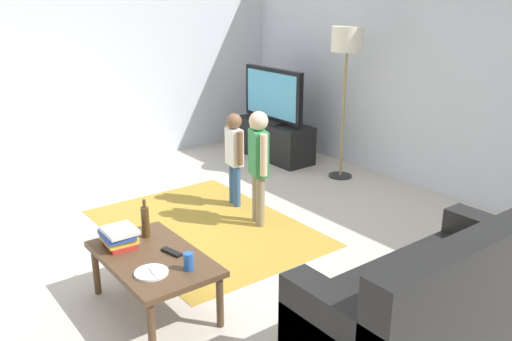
{
  "coord_description": "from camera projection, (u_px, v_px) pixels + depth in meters",
  "views": [
    {
      "loc": [
        3.53,
        -2.08,
        2.14
      ],
      "look_at": [
        0.0,
        0.6,
        0.65
      ],
      "focal_mm": 37.3,
      "sensor_mm": 36.0,
      "label": 1
    }
  ],
  "objects": [
    {
      "name": "ground",
      "position": [
        200.0,
        256.0,
        4.54
      ],
      "size": [
        7.8,
        7.8,
        0.0
      ],
      "primitive_type": "plane",
      "color": "beige"
    },
    {
      "name": "tv_stand",
      "position": [
        274.0,
        140.0,
        7.17
      ],
      "size": [
        1.2,
        0.44,
        0.5
      ],
      "color": "black",
      "rests_on": "ground"
    },
    {
      "name": "couch",
      "position": [
        440.0,
        305.0,
        3.31
      ],
      "size": [
        0.8,
        1.8,
        0.86
      ],
      "color": "black",
      "rests_on": "ground"
    },
    {
      "name": "book_stack",
      "position": [
        119.0,
        237.0,
        3.77
      ],
      "size": [
        0.28,
        0.24,
        0.14
      ],
      "color": "red",
      "rests_on": "coffee_table"
    },
    {
      "name": "tv",
      "position": [
        273.0,
        96.0,
        6.96
      ],
      "size": [
        1.1,
        0.28,
        0.71
      ],
      "color": "black",
      "rests_on": "tv_stand"
    },
    {
      "name": "coffee_table",
      "position": [
        153.0,
        262.0,
        3.67
      ],
      "size": [
        1.0,
        0.6,
        0.42
      ],
      "color": "#513823",
      "rests_on": "ground"
    },
    {
      "name": "plate",
      "position": [
        151.0,
        273.0,
        3.41
      ],
      "size": [
        0.22,
        0.22,
        0.02
      ],
      "color": "white",
      "rests_on": "coffee_table"
    },
    {
      "name": "wall_left",
      "position": [
        65.0,
        61.0,
        6.37
      ],
      "size": [
        0.12,
        6.0,
        2.7
      ],
      "primitive_type": "cube",
      "color": "silver",
      "rests_on": "ground"
    },
    {
      "name": "floor_lamp",
      "position": [
        347.0,
        48.0,
        6.0
      ],
      "size": [
        0.36,
        0.36,
        1.78
      ],
      "color": "#262626",
      "rests_on": "ground"
    },
    {
      "name": "wall_back",
      "position": [
        430.0,
        68.0,
        5.82
      ],
      "size": [
        6.0,
        0.12,
        2.7
      ],
      "primitive_type": "cube",
      "color": "silver",
      "rests_on": "ground"
    },
    {
      "name": "tv_remote",
      "position": [
        172.0,
        252.0,
        3.68
      ],
      "size": [
        0.18,
        0.09,
        0.02
      ],
      "primitive_type": "cube",
      "rotation": [
        0.0,
        0.0,
        0.23
      ],
      "color": "black",
      "rests_on": "coffee_table"
    },
    {
      "name": "child_near_tv",
      "position": [
        234.0,
        151.0,
        5.45
      ],
      "size": [
        0.33,
        0.16,
        0.99
      ],
      "color": "#33598C",
      "rests_on": "ground"
    },
    {
      "name": "bottle",
      "position": [
        145.0,
        221.0,
        3.9
      ],
      "size": [
        0.06,
        0.06,
        0.29
      ],
      "color": "#4C3319",
      "rests_on": "coffee_table"
    },
    {
      "name": "area_rug",
      "position": [
        205.0,
        227.0,
        5.09
      ],
      "size": [
        2.2,
        1.6,
        0.01
      ],
      "primitive_type": "cube",
      "color": "#B28C33",
      "rests_on": "ground"
    },
    {
      "name": "soda_can",
      "position": [
        189.0,
        261.0,
        3.45
      ],
      "size": [
        0.07,
        0.07,
        0.12
      ],
      "primitive_type": "cylinder",
      "color": "#2659B2",
      "rests_on": "coffee_table"
    },
    {
      "name": "child_center",
      "position": [
        258.0,
        158.0,
        4.96
      ],
      "size": [
        0.36,
        0.2,
        1.11
      ],
      "color": "gray",
      "rests_on": "ground"
    }
  ]
}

